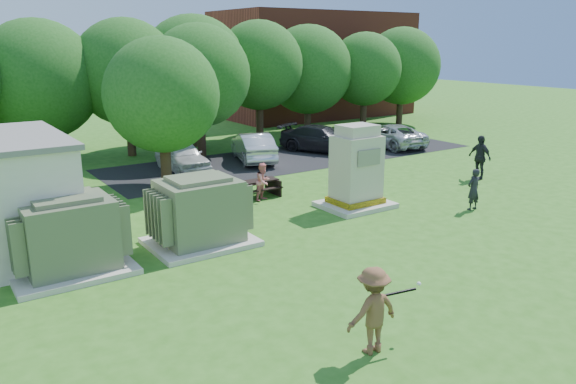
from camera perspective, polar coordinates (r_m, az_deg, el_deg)
ground at (r=14.95m, az=8.70°, el=-8.15°), size 120.00×120.00×0.00m
brick_building at (r=46.10m, az=2.61°, el=12.80°), size 15.00×8.00×8.00m
parking_strip at (r=29.27m, az=0.95°, el=3.58°), size 20.00×6.00×0.01m
transformer_left at (r=15.58m, az=-21.39°, el=-4.27°), size 3.00×2.40×2.07m
transformer_right at (r=16.68m, az=-8.97°, el=-2.13°), size 3.00×2.40×2.07m
generator_cabinet at (r=20.29m, az=6.95°, el=2.06°), size 2.47×2.02×3.01m
picnic_table at (r=21.77m, az=-3.00°, el=0.60°), size 1.53×1.15×0.66m
batter at (r=11.09m, az=8.61°, el=-11.81°), size 1.16×0.70×1.75m
person_by_generator at (r=21.02m, az=18.32°, el=0.26°), size 0.56×0.38×1.50m
person_at_picnic at (r=21.19m, az=-2.53°, el=1.05°), size 0.86×0.78×1.44m
person_walking_right at (r=25.79m, az=18.88°, el=3.35°), size 0.50×1.14×1.93m
car_white at (r=26.60m, az=-10.72°, el=3.62°), size 1.79×4.06×1.36m
car_silver_a at (r=28.18m, az=-3.55°, el=4.58°), size 2.83×4.63×1.44m
car_dark at (r=30.61m, az=3.52°, el=5.39°), size 3.82×5.21×1.40m
car_silver_b at (r=32.59m, az=10.32°, el=5.68°), size 2.61×4.86×1.30m
batting_equipment at (r=11.28m, az=11.07°, el=-9.95°), size 1.32×0.26×0.12m
tree_row at (r=30.67m, az=-12.82°, el=11.57°), size 41.30×13.30×7.30m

